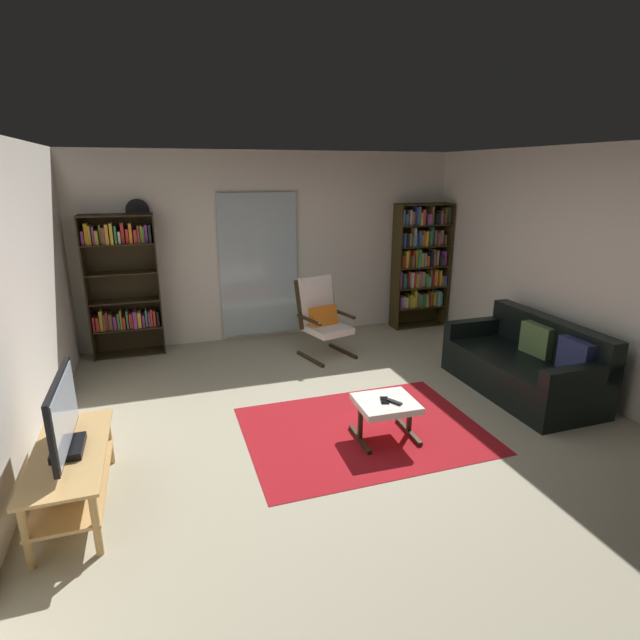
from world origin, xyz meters
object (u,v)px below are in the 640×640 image
Objects in this scene: television at (64,418)px; bookshelf_near_sofa at (420,262)px; bookshelf_near_tv at (122,283)px; tv_stand at (72,471)px; leather_sofa at (526,366)px; cell_phone at (385,400)px; wall_clock at (138,210)px; ottoman at (386,407)px; lounge_armchair at (322,315)px; tv_remote at (394,402)px.

bookshelf_near_sofa reaches higher than television.
tv_stand is at bearing -94.40° from bookshelf_near_tv.
leather_sofa reaches higher than tv_stand.
television is 5.49m from bookshelf_near_sofa.
tv_stand reaches higher than cell_phone.
bookshelf_near_sofa is at bearing 35.20° from tv_stand.
wall_clock reaches higher than television.
ottoman is (2.52, 0.20, -0.42)m from television.
bookshelf_near_tv is at bearing 161.10° from lounge_armchair.
lounge_armchair is 3.53× the size of wall_clock.
tv_stand is 0.63× the size of bookshelf_near_sofa.
leather_sofa is 11.98× the size of tv_remote.
tv_remote reaches higher than ottoman.
tv_remote is at bearing -57.45° from wall_clock.
tv_remote is (-0.09, -2.27, -0.16)m from lounge_armchair.
bookshelf_near_tv reaches higher than ottoman.
bookshelf_near_sofa is 13.01× the size of tv_remote.
bookshelf_near_tv is at bearing 96.38° from tv_remote.
leather_sofa reaches higher than cell_phone.
wall_clock reaches higher than tv_stand.
television is 2.54m from cell_phone.
television is 5.96× the size of tv_remote.
tv_stand is at bearing -175.34° from ottoman.
wall_clock is (-3.89, 2.73, 1.55)m from leather_sofa.
bookshelf_near_tv reaches higher than tv_stand.
television is 3.59m from lounge_armchair.
ottoman is 0.07m from cell_phone.
leather_sofa reaches higher than tv_remote.
wall_clock is at bearing 177.15° from bookshelf_near_sofa.
lounge_armchair is (2.42, -0.83, -0.42)m from bookshelf_near_tv.
lounge_armchair reaches higher than tv_remote.
bookshelf_near_tv is at bearing -155.86° from wall_clock.
tv_remote is 4.10m from wall_clock.
television is 2.60m from tv_remote.
ottoman is at bearing -167.33° from leather_sofa.
bookshelf_near_sofa is 6.46× the size of wall_clock.
tv_stand is 8.16× the size of tv_remote.
television is at bearing -144.87° from bookshelf_near_sofa.
leather_sofa is 1.90m from tv_remote.
bookshelf_near_tv is 13.03× the size of cell_phone.
wall_clock reaches higher than lounge_armchair.
lounge_armchair is at bearing -23.84° from wall_clock.
leather_sofa is (4.16, -2.61, -0.66)m from bookshelf_near_tv.
wall_clock is at bearing 122.44° from ottoman.
leather_sofa is at bearing -45.71° from lounge_armchair.
television is at bearing -137.93° from lounge_armchair.
tv_stand is 1.15× the size of lounge_armchair.
bookshelf_near_tv reaches higher than cell_phone.
ottoman is at bearing 4.66° from tv_stand.
bookshelf_near_sofa is at bearing 88.21° from leather_sofa.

